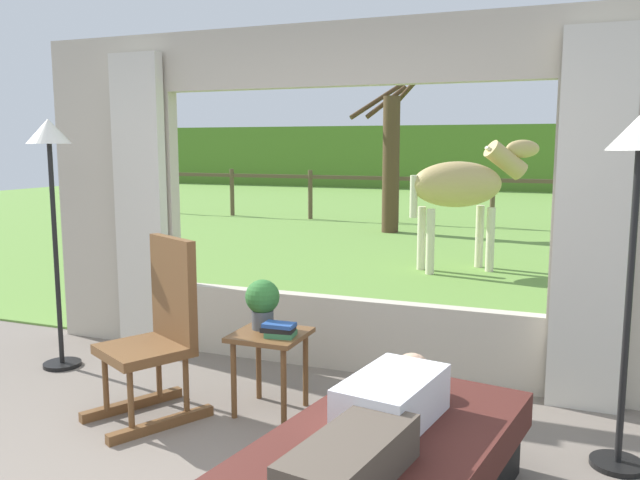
# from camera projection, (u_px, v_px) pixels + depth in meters

# --- Properties ---
(back_wall_with_window) EXTENTS (5.20, 0.12, 2.55)m
(back_wall_with_window) POSITION_uv_depth(u_px,v_px,m) (343.00, 205.00, 4.80)
(back_wall_with_window) COLOR #BCB29E
(back_wall_with_window) RESTS_ON ground_plane
(curtain_panel_left) EXTENTS (0.44, 0.10, 2.40)m
(curtain_panel_left) POSITION_uv_depth(u_px,v_px,m) (141.00, 205.00, 5.29)
(curtain_panel_left) COLOR beige
(curtain_panel_left) RESTS_ON ground_plane
(curtain_panel_right) EXTENTS (0.44, 0.10, 2.40)m
(curtain_panel_right) POSITION_uv_depth(u_px,v_px,m) (591.00, 224.00, 4.06)
(curtain_panel_right) COLOR beige
(curtain_panel_right) RESTS_ON ground_plane
(outdoor_pasture_lawn) EXTENTS (36.00, 21.68, 0.02)m
(outdoor_pasture_lawn) POSITION_uv_depth(u_px,v_px,m) (501.00, 218.00, 15.01)
(outdoor_pasture_lawn) COLOR olive
(outdoor_pasture_lawn) RESTS_ON ground_plane
(distant_hill_ridge) EXTENTS (36.00, 2.00, 2.40)m
(distant_hill_ridge) POSITION_uv_depth(u_px,v_px,m) (533.00, 158.00, 23.89)
(distant_hill_ridge) COLOR #517B2B
(distant_hill_ridge) RESTS_ON ground_plane
(recliner_sofa) EXTENTS (1.17, 1.82, 0.42)m
(recliner_sofa) POSITION_uv_depth(u_px,v_px,m) (382.00, 478.00, 2.90)
(recliner_sofa) COLOR black
(recliner_sofa) RESTS_ON ground_plane
(reclining_person) EXTENTS (0.43, 1.43, 0.22)m
(reclining_person) POSITION_uv_depth(u_px,v_px,m) (380.00, 418.00, 2.81)
(reclining_person) COLOR silver
(reclining_person) RESTS_ON recliner_sofa
(rocking_chair) EXTENTS (0.72, 0.82, 1.12)m
(rocking_chair) POSITION_uv_depth(u_px,v_px,m) (159.00, 331.00, 4.05)
(rocking_chair) COLOR brown
(rocking_chair) RESTS_ON ground_plane
(side_table) EXTENTS (0.44, 0.44, 0.52)m
(side_table) POSITION_uv_depth(u_px,v_px,m) (270.00, 347.00, 4.11)
(side_table) COLOR brown
(side_table) RESTS_ON ground_plane
(potted_plant) EXTENTS (0.22, 0.22, 0.32)m
(potted_plant) POSITION_uv_depth(u_px,v_px,m) (262.00, 301.00, 4.15)
(potted_plant) COLOR #4C5156
(potted_plant) RESTS_ON side_table
(book_stack) EXTENTS (0.22, 0.17, 0.09)m
(book_stack) POSITION_uv_depth(u_px,v_px,m) (279.00, 330.00, 4.00)
(book_stack) COLOR #337247
(book_stack) RESTS_ON side_table
(floor_lamp_left) EXTENTS (0.32, 0.32, 1.87)m
(floor_lamp_left) POSITION_uv_depth(u_px,v_px,m) (51.00, 168.00, 4.81)
(floor_lamp_left) COLOR black
(floor_lamp_left) RESTS_ON ground_plane
(floor_lamp_right) EXTENTS (0.32, 0.32, 1.84)m
(floor_lamp_right) POSITION_uv_depth(u_px,v_px,m) (637.00, 186.00, 3.24)
(floor_lamp_right) COLOR black
(floor_lamp_right) RESTS_ON ground_plane
(horse) EXTENTS (1.69, 1.30, 1.73)m
(horse) POSITION_uv_depth(u_px,v_px,m) (463.00, 185.00, 8.59)
(horse) COLOR tan
(horse) RESTS_ON outdoor_pasture_lawn
(pasture_tree) EXTENTS (1.38, 0.99, 2.94)m
(pasture_tree) POSITION_uv_depth(u_px,v_px,m) (391.00, 159.00, 12.39)
(pasture_tree) COLOR #4C3823
(pasture_tree) RESTS_ON outdoor_pasture_lawn
(pasture_fence_line) EXTENTS (16.10, 0.10, 1.10)m
(pasture_fence_line) POSITION_uv_depth(u_px,v_px,m) (493.00, 192.00, 13.22)
(pasture_fence_line) COLOR brown
(pasture_fence_line) RESTS_ON outdoor_pasture_lawn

